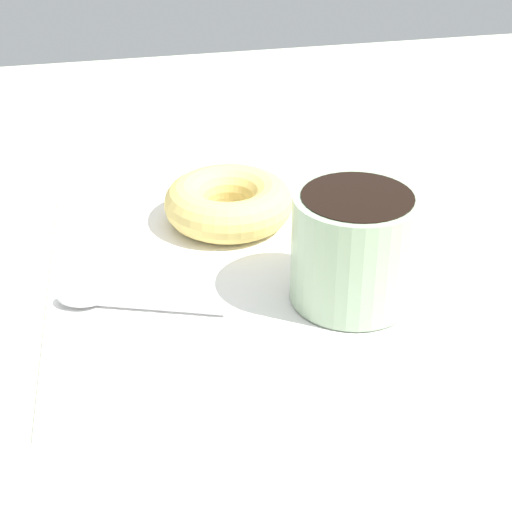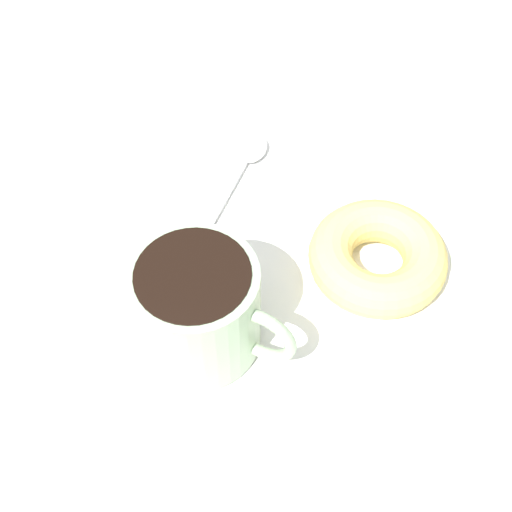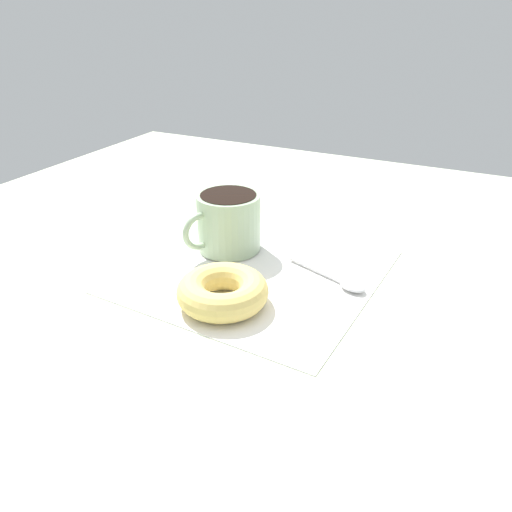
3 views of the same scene
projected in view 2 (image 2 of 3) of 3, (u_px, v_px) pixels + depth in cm
name	position (u px, v px, depth cm)	size (l,w,h in cm)	color
ground_plane	(247.00, 308.00, 58.17)	(120.00, 120.00, 2.00)	beige
napkin	(256.00, 271.00, 58.94)	(32.22, 32.22, 0.30)	white
coffee_cup	(199.00, 308.00, 51.44)	(9.31, 12.08, 8.53)	#9EB793
donut	(378.00, 257.00, 57.40)	(11.24, 11.24, 3.59)	#E5C66B
spoon	(245.00, 162.00, 65.67)	(12.50, 5.73, 0.90)	silver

